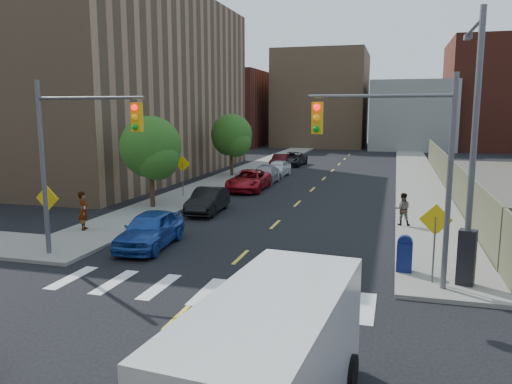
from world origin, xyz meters
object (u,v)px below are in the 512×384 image
Objects in this scene: parked_car_white at (278,168)px; parked_car_maroon at (280,161)px; parked_car_silver at (265,175)px; parked_car_grey at (292,159)px; parked_car_black at (208,201)px; parked_car_red at (249,180)px; pedestrian_west at (83,211)px; parked_car_blue at (150,229)px; pedestrian_east at (403,209)px; cargo_van at (274,358)px; payphone at (466,257)px; mailbox at (405,254)px.

parked_car_white is 1.02× the size of parked_car_maroon.
parked_car_silver is 0.93× the size of parked_car_grey.
parked_car_black is 0.91× the size of parked_car_silver.
parked_car_silver is (0.24, 3.68, -0.06)m from parked_car_red.
parked_car_grey is 2.74× the size of pedestrian_west.
parked_car_blue is 1.06× the size of parked_car_black.
cargo_van is at bearing 79.38° from pedestrian_east.
cargo_van is at bearing -74.19° from parked_car_white.
payphone reaches higher than parked_car_blue.
parked_car_grey is at bearing -30.56° from pedestrian_west.
parked_car_blue is 0.97× the size of parked_car_silver.
parked_car_black is at bearing 119.68° from cargo_van.
parked_car_blue is 24.23m from parked_car_white.
parked_car_white is 2.27× the size of payphone.
mailbox is 14.98m from pedestrian_west.
parked_car_blue is 10.54m from mailbox.
pedestrian_west reaches higher than parked_car_black.
parked_car_silver is (0.21, 12.07, -0.02)m from parked_car_black.
parked_car_white is 2.26× the size of pedestrian_west.
parked_car_grey is (-0.22, 17.12, -0.04)m from parked_car_red.
parked_car_silver is 13.45m from parked_car_grey.
parked_car_maroon is 2.22× the size of pedestrian_west.
pedestrian_west is (-3.83, -31.47, 0.37)m from parked_car_grey.
parked_car_white is 27.27m from mailbox.
parked_car_silver is 1.15× the size of parked_car_maroon.
pedestrian_east reaches higher than parked_car_black.
pedestrian_east is (10.74, -9.21, 0.22)m from parked_car_red.
parked_car_white is at bearing -83.96° from parked_car_grey.
cargo_van is (8.06, -10.65, 0.61)m from parked_car_blue.
cargo_van reaches higher than payphone.
cargo_van is at bearing -68.76° from parked_car_black.
pedestrian_west is at bearing 156.47° from parked_car_blue.
payphone reaches higher than mailbox.
parked_car_black is 23.39m from parked_car_maroon.
parked_car_blue is at bearing 176.81° from mailbox.
parked_car_blue is 1.09× the size of parked_car_white.
pedestrian_east is at bearing 118.42° from payphone.
pedestrian_east is at bearing -42.51° from parked_car_red.
parked_car_black is at bearing 143.91° from mailbox.
cargo_van is (8.30, -26.47, 0.65)m from parked_car_red.
parked_car_white is at bearing 114.55° from mailbox.
pedestrian_west is (-4.07, -5.97, 0.37)m from parked_car_black.
parked_car_blue reaches higher than parked_car_red.
parked_car_red is 19.90m from mailbox.
parked_car_black is at bearing -87.93° from parked_car_white.
parked_car_maroon is at bearing 92.17° from parked_car_red.
parked_car_white is at bearing 108.10° from cargo_van.
parked_car_black reaches higher than parked_car_maroon.
parked_car_grey is at bearing 87.21° from parked_car_black.
parked_car_blue is 19.50m from parked_car_silver.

